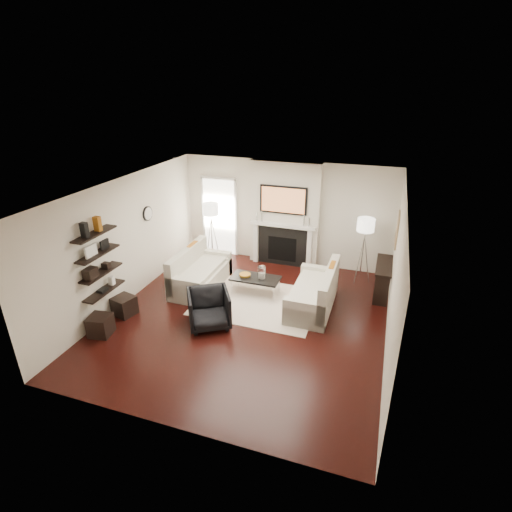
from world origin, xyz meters
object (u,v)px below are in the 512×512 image
(ottoman_near, at_px, (124,306))
(coffee_table, at_px, (255,278))
(lamp_right_shade, at_px, (366,225))
(loveseat_right_base, at_px, (312,299))
(lamp_left_shade, at_px, (211,209))
(loveseat_left_base, at_px, (201,279))
(armchair, at_px, (209,307))

(ottoman_near, bearing_deg, coffee_table, 36.27)
(coffee_table, bearing_deg, lamp_right_shade, 32.78)
(lamp_right_shade, relative_size, ottoman_near, 1.00)
(loveseat_right_base, height_order, lamp_left_shade, lamp_left_shade)
(lamp_left_shade, bearing_deg, ottoman_near, -101.36)
(loveseat_left_base, bearing_deg, loveseat_right_base, -1.85)
(lamp_left_shade, relative_size, lamp_right_shade, 1.00)
(loveseat_right_base, bearing_deg, coffee_table, 172.90)
(lamp_right_shade, height_order, ottoman_near, lamp_right_shade)
(lamp_left_shade, height_order, ottoman_near, lamp_left_shade)
(loveseat_left_base, relative_size, ottoman_near, 4.50)
(lamp_left_shade, height_order, lamp_right_shade, same)
(loveseat_left_base, distance_m, lamp_left_shade, 1.96)
(lamp_right_shade, bearing_deg, loveseat_right_base, -118.59)
(armchair, bearing_deg, loveseat_left_base, 90.01)
(coffee_table, relative_size, armchair, 1.35)
(coffee_table, height_order, lamp_right_shade, lamp_right_shade)
(armchair, xyz_separation_m, lamp_right_shade, (2.67, 2.91, 1.04))
(loveseat_left_base, xyz_separation_m, lamp_left_shade, (-0.37, 1.47, 1.24))
(loveseat_right_base, relative_size, lamp_left_shade, 4.50)
(armchair, height_order, lamp_right_shade, lamp_right_shade)
(loveseat_left_base, distance_m, armchair, 1.66)
(lamp_left_shade, bearing_deg, armchair, -66.89)
(coffee_table, xyz_separation_m, lamp_left_shade, (-1.69, 1.39, 1.05))
(lamp_right_shade, bearing_deg, lamp_left_shade, -179.54)
(loveseat_right_base, height_order, ottoman_near, loveseat_right_base)
(loveseat_left_base, distance_m, loveseat_right_base, 2.67)
(lamp_right_shade, xyz_separation_m, ottoman_near, (-4.52, -3.12, -1.25))
(armchair, relative_size, lamp_right_shade, 2.03)
(loveseat_left_base, distance_m, ottoman_near, 1.89)
(coffee_table, xyz_separation_m, armchair, (-0.46, -1.49, 0.01))
(loveseat_left_base, bearing_deg, armchair, -58.59)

